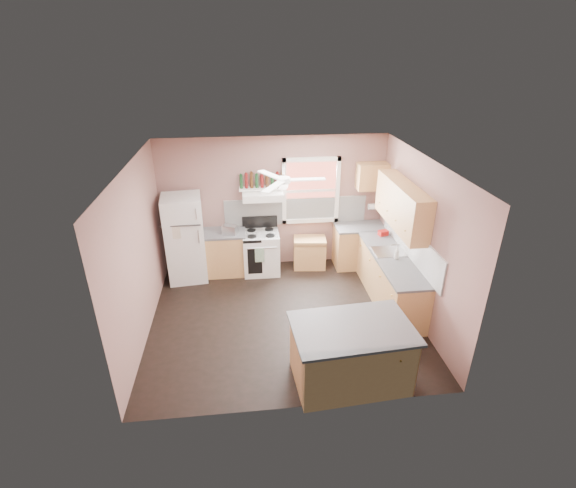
{
  "coord_description": "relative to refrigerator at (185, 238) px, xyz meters",
  "views": [
    {
      "loc": [
        -0.6,
        -5.92,
        4.28
      ],
      "look_at": [
        0.1,
        0.3,
        1.25
      ],
      "focal_mm": 26.0,
      "sensor_mm": 36.0,
      "label": 1
    }
  ],
  "objects": [
    {
      "name": "island_top",
      "position": [
        2.52,
        -3.15,
        0.02
      ],
      "size": [
        1.67,
        1.16,
        0.04
      ],
      "primitive_type": "cube",
      "rotation": [
        0.0,
        0.0,
        0.07
      ],
      "color": "#4F4F51",
      "rests_on": "island"
    },
    {
      "name": "cart",
      "position": [
        2.48,
        0.16,
        -0.53
      ],
      "size": [
        0.69,
        0.5,
        0.65
      ],
      "primitive_type": "cube",
      "rotation": [
        0.0,
        0.0,
        -0.1
      ],
      "color": "#B7814C",
      "rests_on": "floor"
    },
    {
      "name": "bottle_shelf",
      "position": [
        1.54,
        0.3,
        0.86
      ],
      "size": [
        0.9,
        0.26,
        0.03
      ],
      "primitive_type": "cube",
      "color": "white",
      "rests_on": "range_hood"
    },
    {
      "name": "wall_back",
      "position": [
        1.77,
        0.45,
        0.49
      ],
      "size": [
        4.5,
        0.05,
        2.7
      ],
      "primitive_type": "cube",
      "color": "#89625A",
      "rests_on": "ground"
    },
    {
      "name": "window_view",
      "position": [
        2.52,
        0.41,
        0.74
      ],
      "size": [
        1.0,
        0.02,
        1.2
      ],
      "primitive_type": "cube",
      "color": "brown",
      "rests_on": "wall_back"
    },
    {
      "name": "counter_corner",
      "position": [
        3.52,
        0.13,
        0.02
      ],
      "size": [
        1.02,
        0.62,
        0.04
      ],
      "primitive_type": "cube",
      "color": "#4F4F51",
      "rests_on": "base_cabinet_corner"
    },
    {
      "name": "backsplash_back",
      "position": [
        2.22,
        0.41,
        0.32
      ],
      "size": [
        2.9,
        0.03,
        0.55
      ],
      "primitive_type": "cube",
      "color": "white",
      "rests_on": "wall_back"
    },
    {
      "name": "red_caddy",
      "position": [
        3.83,
        -0.37,
        0.09
      ],
      "size": [
        0.21,
        0.16,
        0.1
      ],
      "primitive_type": "cube",
      "rotation": [
        0.0,
        0.0,
        0.27
      ],
      "color": "#A2110D",
      "rests_on": "counter_right"
    },
    {
      "name": "counter_right",
      "position": [
        3.71,
        -1.27,
        0.02
      ],
      "size": [
        0.62,
        2.22,
        0.04
      ],
      "primitive_type": "cube",
      "color": "#4F4F51",
      "rests_on": "base_cabinet_right"
    },
    {
      "name": "sink",
      "position": [
        3.71,
        -1.07,
        0.04
      ],
      "size": [
        0.55,
        0.45,
        0.03
      ],
      "primitive_type": "cube",
      "color": "silver",
      "rests_on": "counter_right"
    },
    {
      "name": "paper_towel",
      "position": [
        3.84,
        0.29,
        0.39
      ],
      "size": [
        0.26,
        0.12,
        0.12
      ],
      "primitive_type": "cylinder",
      "rotation": [
        0.0,
        1.57,
        0.0
      ],
      "color": "white",
      "rests_on": "wall_back"
    },
    {
      "name": "base_cabinet_corner",
      "position": [
        3.52,
        0.13,
        -0.43
      ],
      "size": [
        1.0,
        0.6,
        0.86
      ],
      "primitive_type": "cube",
      "color": "#B7814C",
      "rests_on": "floor"
    },
    {
      "name": "faucet",
      "position": [
        3.87,
        -1.07,
        0.11
      ],
      "size": [
        0.03,
        0.03,
        0.14
      ],
      "primitive_type": "cylinder",
      "color": "silver",
      "rests_on": "sink"
    },
    {
      "name": "floor",
      "position": [
        1.77,
        -1.57,
        -0.86
      ],
      "size": [
        4.5,
        4.5,
        0.0
      ],
      "primitive_type": "plane",
      "color": "black",
      "rests_on": "ground"
    },
    {
      "name": "soap_bottle",
      "position": [
        3.75,
        -1.35,
        0.15
      ],
      "size": [
        0.11,
        0.11,
        0.22
      ],
      "primitive_type": "imported",
      "rotation": [
        0.0,
        0.0,
        1.18
      ],
      "color": "silver",
      "rests_on": "counter_right"
    },
    {
      "name": "refrigerator",
      "position": [
        0.0,
        0.0,
        0.0
      ],
      "size": [
        0.79,
        0.78,
        1.72
      ],
      "primitive_type": "cube",
      "rotation": [
        0.0,
        0.0,
        0.1
      ],
      "color": "white",
      "rests_on": "floor"
    },
    {
      "name": "wall_right",
      "position": [
        4.04,
        -1.57,
        0.49
      ],
      "size": [
        0.05,
        4.0,
        2.7
      ],
      "primitive_type": "cube",
      "color": "#89625A",
      "rests_on": "ground"
    },
    {
      "name": "stove",
      "position": [
        1.47,
        0.08,
        -0.43
      ],
      "size": [
        0.72,
        0.65,
        0.86
      ],
      "primitive_type": "cube",
      "rotation": [
        0.0,
        0.0,
        -0.01
      ],
      "color": "white",
      "rests_on": "floor"
    },
    {
      "name": "base_cabinet_right",
      "position": [
        3.72,
        -1.27,
        -0.43
      ],
      "size": [
        0.6,
        2.2,
        0.86
      ],
      "primitive_type": "cube",
      "color": "#B7814C",
      "rests_on": "floor"
    },
    {
      "name": "ceiling",
      "position": [
        1.77,
        -1.57,
        1.84
      ],
      "size": [
        4.5,
        4.5,
        0.0
      ],
      "primitive_type": "plane",
      "color": "white",
      "rests_on": "ground"
    },
    {
      "name": "backsplash_right",
      "position": [
        4.0,
        -1.27,
        0.32
      ],
      "size": [
        0.03,
        2.6,
        0.55
      ],
      "primitive_type": "cube",
      "color": "white",
      "rests_on": "wall_right"
    },
    {
      "name": "upper_cabinet_right",
      "position": [
        3.85,
        -1.07,
        0.92
      ],
      "size": [
        0.33,
        1.8,
        0.76
      ],
      "primitive_type": "cube",
      "color": "#B7814C",
      "rests_on": "wall_right"
    },
    {
      "name": "window_frame",
      "position": [
        2.52,
        0.38,
        0.74
      ],
      "size": [
        1.16,
        0.07,
        1.36
      ],
      "primitive_type": "cube",
      "color": "white",
      "rests_on": "wall_back"
    },
    {
      "name": "range_hood",
      "position": [
        1.54,
        0.18,
        0.76
      ],
      "size": [
        0.78,
        0.5,
        0.14
      ],
      "primitive_type": "cube",
      "color": "white",
      "rests_on": "wall_back"
    },
    {
      "name": "wall_left",
      "position": [
        -0.51,
        -1.57,
        0.49
      ],
      "size": [
        0.05,
        4.0,
        2.7
      ],
      "primitive_type": "cube",
      "color": "#89625A",
      "rests_on": "ground"
    },
    {
      "name": "wine_bottles",
      "position": [
        1.54,
        0.3,
        1.02
      ],
      "size": [
        0.86,
        0.06,
        0.31
      ],
      "color": "#143819",
      "rests_on": "bottle_shelf"
    },
    {
      "name": "upper_cabinet_corner",
      "position": [
        3.72,
        0.26,
        1.04
      ],
      "size": [
        0.6,
        0.33,
        0.52
      ],
      "primitive_type": "cube",
      "color": "#B7814C",
      "rests_on": "wall_back"
    },
    {
      "name": "base_cabinet_left",
      "position": [
        0.71,
        0.13,
        -0.43
      ],
      "size": [
        0.9,
        0.6,
        0.86
      ],
      "primitive_type": "cube",
      "color": "#B7814C",
      "rests_on": "floor"
    },
    {
      "name": "ceiling_fan_hub",
      "position": [
        1.77,
        -1.57,
        1.59
      ],
      "size": [
        0.2,
        0.2,
        0.08
      ],
      "primitive_type": "cylinder",
      "color": "white",
      "rests_on": "ceiling"
    },
    {
      "name": "toaster",
      "position": [
        0.87,
        0.03,
        0.13
      ],
      "size": [
        0.32,
        0.25,
        0.18
      ],
      "primitive_type": "cube",
      "rotation": [
        0.0,
        0.0,
        -0.37
      ],
      "color": "silver",
      "rests_on": "counter_left"
    },
    {
      "name": "island",
      "position": [
        2.52,
        -3.15,
        -0.43
      ],
      "size": [
        1.57,
        1.06,
        0.86
      ],
      "primitive_type": "cube",
      "rotation": [
        0.0,
        0.0,
        0.07
      ],
      "color": "#B7814C",
      "rests_on": "floor"
    },
    {
      "name": "counter_left",
      "position": [
        0.71,
        0.13,
        0.02
      ],
      "size": [
        0.92,
        0.62,
        0.04
      ],
      "primitive_type": "cube",
      "color": "#4F4F51",
      "rests_on": "base_cabinet_left"
    }
  ]
}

